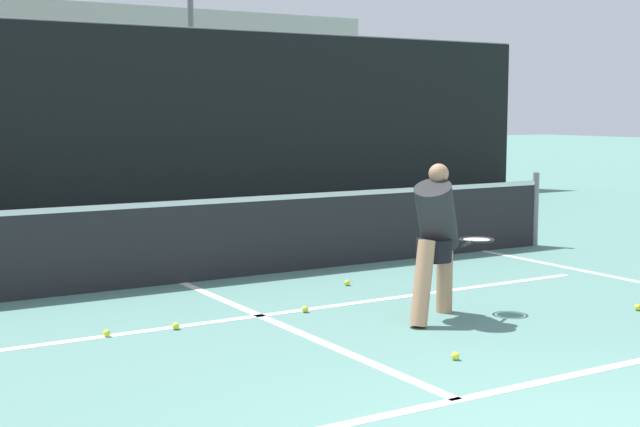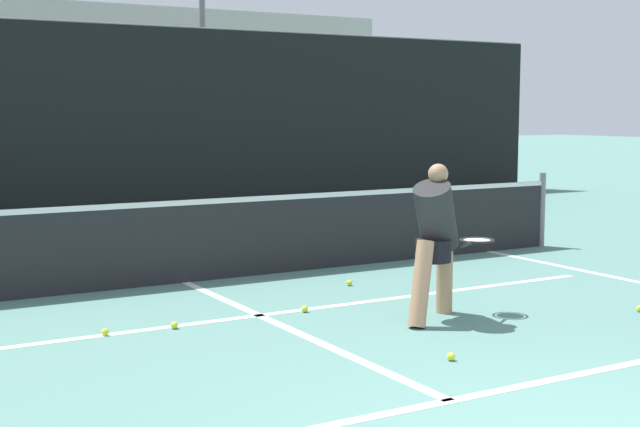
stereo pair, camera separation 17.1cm
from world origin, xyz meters
TOP-DOWN VIEW (x-y plane):
  - court_baseline_near at (0.00, 1.42)m, footprint 11.00×0.10m
  - court_service_line at (0.00, 4.35)m, footprint 8.25×0.10m
  - court_center_mark at (0.00, 3.85)m, footprint 0.10×4.84m
  - court_sideline_right at (4.51, 3.85)m, footprint 0.10×5.84m
  - net at (0.00, 6.27)m, footprint 11.09×0.09m
  - fence_back at (0.00, 13.89)m, footprint 24.00×0.06m
  - player_practicing at (1.39, 3.42)m, footprint 1.25×0.61m
  - tennis_ball_scattered_0 at (0.62, 2.20)m, footprint 0.07×0.07m
  - tennis_ball_scattered_1 at (-0.89, 4.27)m, footprint 0.07×0.07m
  - tennis_ball_scattered_4 at (1.53, 5.16)m, footprint 0.07×0.07m
  - tennis_ball_scattered_5 at (3.30, 2.63)m, footprint 0.07×0.07m
  - tennis_ball_scattered_6 at (0.45, 4.25)m, footprint 0.07×0.07m
  - tennis_ball_scattered_8 at (-1.51, 4.34)m, footprint 0.07×0.07m
  - floodlight_mast at (5.71, 19.33)m, footprint 1.10×0.24m
  - tree_west at (1.63, 19.92)m, footprint 3.34×3.34m

SIDE VIEW (x-z plane):
  - court_baseline_near at x=0.00m, z-range 0.00..0.01m
  - court_service_line at x=0.00m, z-range 0.00..0.01m
  - court_center_mark at x=0.00m, z-range 0.00..0.01m
  - court_sideline_right at x=4.51m, z-range 0.00..0.01m
  - tennis_ball_scattered_0 at x=0.62m, z-range 0.00..0.07m
  - tennis_ball_scattered_1 at x=-0.89m, z-range 0.00..0.07m
  - tennis_ball_scattered_4 at x=1.53m, z-range 0.00..0.07m
  - tennis_ball_scattered_5 at x=3.30m, z-range 0.00..0.07m
  - tennis_ball_scattered_6 at x=0.45m, z-range 0.00..0.07m
  - tennis_ball_scattered_8 at x=-1.51m, z-range 0.00..0.07m
  - net at x=0.00m, z-range -0.02..1.05m
  - player_practicing at x=1.39m, z-range 0.05..1.52m
  - fence_back at x=0.00m, z-range -0.01..3.64m
  - tree_west at x=1.63m, z-range 1.42..5.26m
  - floodlight_mast at x=5.71m, z-range 1.10..8.61m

